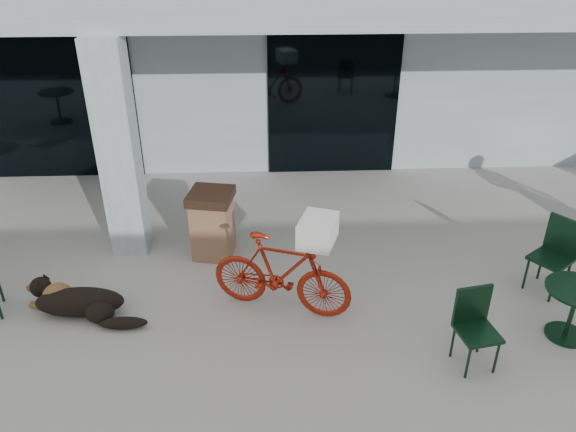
{
  "coord_description": "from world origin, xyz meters",
  "views": [
    {
      "loc": [
        0.53,
        -5.03,
        4.51
      ],
      "look_at": [
        0.81,
        1.34,
        1.0
      ],
      "focal_mm": 35.0,
      "sensor_mm": 36.0,
      "label": 1
    }
  ],
  "objects_px": {
    "bicycle": "(281,274)",
    "cafe_chair_far_a": "(478,332)",
    "dog": "(80,300)",
    "cafe_table_far": "(572,313)",
    "trash_receptacle": "(213,224)",
    "cafe_chair_far_b": "(551,258)"
  },
  "relations": [
    {
      "from": "bicycle",
      "to": "cafe_chair_far_a",
      "type": "xyz_separation_m",
      "value": [
        2.1,
        -1.1,
        -0.07
      ]
    },
    {
      "from": "dog",
      "to": "cafe_chair_far_a",
      "type": "bearing_deg",
      "value": 6.77
    },
    {
      "from": "cafe_table_far",
      "to": "trash_receptacle",
      "type": "bearing_deg",
      "value": 155.15
    },
    {
      "from": "dog",
      "to": "cafe_table_far",
      "type": "distance_m",
      "value": 5.95
    },
    {
      "from": "cafe_chair_far_a",
      "to": "bicycle",
      "type": "bearing_deg",
      "value": 141.55
    },
    {
      "from": "dog",
      "to": "cafe_chair_far_b",
      "type": "distance_m",
      "value": 6.07
    },
    {
      "from": "trash_receptacle",
      "to": "cafe_chair_far_a",
      "type": "bearing_deg",
      "value": -38.63
    },
    {
      "from": "dog",
      "to": "cafe_chair_far_b",
      "type": "xyz_separation_m",
      "value": [
        6.05,
        0.26,
        0.3
      ]
    },
    {
      "from": "cafe_table_far",
      "to": "cafe_chair_far_a",
      "type": "xyz_separation_m",
      "value": [
        -1.29,
        -0.43,
        0.12
      ]
    },
    {
      "from": "dog",
      "to": "cafe_chair_far_b",
      "type": "bearing_deg",
      "value": 22.5
    },
    {
      "from": "bicycle",
      "to": "cafe_chair_far_b",
      "type": "distance_m",
      "value": 3.54
    },
    {
      "from": "bicycle",
      "to": "cafe_table_far",
      "type": "xyz_separation_m",
      "value": [
        3.39,
        -0.67,
        -0.19
      ]
    },
    {
      "from": "dog",
      "to": "cafe_chair_far_b",
      "type": "relative_size",
      "value": 1.25
    },
    {
      "from": "cafe_chair_far_a",
      "to": "trash_receptacle",
      "type": "height_order",
      "value": "trash_receptacle"
    },
    {
      "from": "bicycle",
      "to": "cafe_chair_far_a",
      "type": "distance_m",
      "value": 2.38
    },
    {
      "from": "cafe_chair_far_b",
      "to": "trash_receptacle",
      "type": "xyz_separation_m",
      "value": [
        -4.48,
        1.09,
        0.0
      ]
    },
    {
      "from": "bicycle",
      "to": "cafe_chair_far_a",
      "type": "relative_size",
      "value": 1.91
    },
    {
      "from": "trash_receptacle",
      "to": "cafe_table_far",
      "type": "bearing_deg",
      "value": -24.85
    },
    {
      "from": "bicycle",
      "to": "cafe_chair_far_b",
      "type": "xyz_separation_m",
      "value": [
        3.53,
        0.25,
        -0.03
      ]
    },
    {
      "from": "cafe_chair_far_a",
      "to": "trash_receptacle",
      "type": "xyz_separation_m",
      "value": [
        -3.05,
        2.44,
        0.04
      ]
    },
    {
      "from": "dog",
      "to": "trash_receptacle",
      "type": "relative_size",
      "value": 1.24
    },
    {
      "from": "trash_receptacle",
      "to": "bicycle",
      "type": "bearing_deg",
      "value": -54.69
    }
  ]
}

